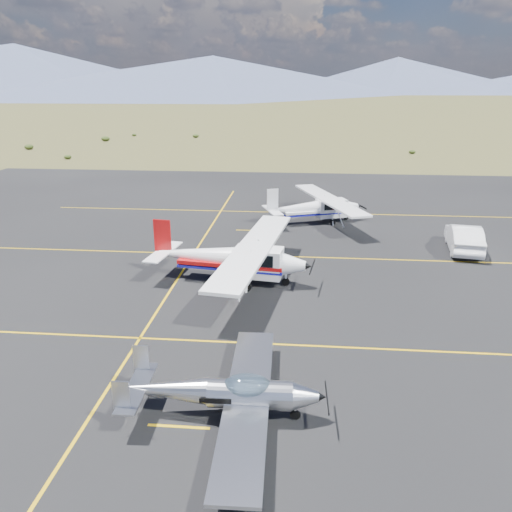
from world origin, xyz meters
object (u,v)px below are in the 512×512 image
(aircraft_plain, at_px, (315,207))
(sedan, at_px, (464,238))
(aircraft_cessna, at_px, (231,256))
(aircraft_low_wing, at_px, (227,393))

(aircraft_plain, distance_m, sedan, 11.04)
(aircraft_cessna, height_order, aircraft_plain, aircraft_cessna)
(aircraft_low_wing, height_order, aircraft_cessna, aircraft_cessna)
(aircraft_cessna, xyz_separation_m, aircraft_plain, (4.76, 12.35, -0.18))
(aircraft_plain, bearing_deg, aircraft_low_wing, -118.31)
(aircraft_cessna, relative_size, sedan, 2.46)
(aircraft_plain, bearing_deg, sedan, -52.53)
(aircraft_low_wing, bearing_deg, sedan, 53.52)
(aircraft_cessna, xyz_separation_m, sedan, (14.11, 6.49, -0.57))
(aircraft_low_wing, relative_size, aircraft_cessna, 0.68)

